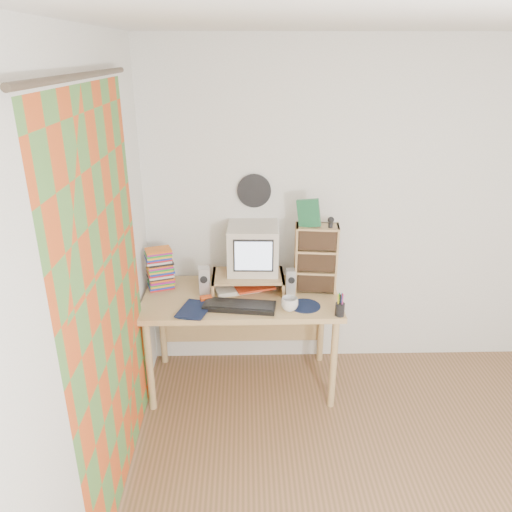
{
  "coord_description": "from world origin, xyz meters",
  "views": [
    {
      "loc": [
        -1.0,
        -1.83,
        2.38
      ],
      "look_at": [
        -0.93,
        1.33,
        1.08
      ],
      "focal_mm": 35.0,
      "sensor_mm": 36.0,
      "label": 1
    }
  ],
  "objects_px": {
    "crt_monitor": "(253,250)",
    "diary": "(181,306)",
    "desk": "(242,308)",
    "mug": "(290,304)",
    "cd_rack": "(316,259)",
    "keyboard": "(239,306)",
    "dvd_stack": "(160,272)"
  },
  "relations": [
    {
      "from": "desk",
      "to": "dvd_stack",
      "type": "relative_size",
      "value": 5.5
    },
    {
      "from": "crt_monitor",
      "to": "cd_rack",
      "type": "xyz_separation_m",
      "value": [
        0.45,
        -0.08,
        -0.04
      ]
    },
    {
      "from": "dvd_stack",
      "to": "keyboard",
      "type": "bearing_deg",
      "value": -48.86
    },
    {
      "from": "desk",
      "to": "keyboard",
      "type": "distance_m",
      "value": 0.3
    },
    {
      "from": "desk",
      "to": "diary",
      "type": "height_order",
      "value": "diary"
    },
    {
      "from": "crt_monitor",
      "to": "cd_rack",
      "type": "relative_size",
      "value": 0.72
    },
    {
      "from": "keyboard",
      "to": "diary",
      "type": "distance_m",
      "value": 0.39
    },
    {
      "from": "keyboard",
      "to": "mug",
      "type": "relative_size",
      "value": 4.18
    },
    {
      "from": "mug",
      "to": "crt_monitor",
      "type": "bearing_deg",
      "value": 122.52
    },
    {
      "from": "mug",
      "to": "diary",
      "type": "height_order",
      "value": "mug"
    },
    {
      "from": "cd_rack",
      "to": "mug",
      "type": "bearing_deg",
      "value": -118.92
    },
    {
      "from": "desk",
      "to": "mug",
      "type": "bearing_deg",
      "value": -41.43
    },
    {
      "from": "desk",
      "to": "crt_monitor",
      "type": "bearing_deg",
      "value": 44.61
    },
    {
      "from": "crt_monitor",
      "to": "mug",
      "type": "distance_m",
      "value": 0.51
    },
    {
      "from": "diary",
      "to": "desk",
      "type": "bearing_deg",
      "value": 49.16
    },
    {
      "from": "crt_monitor",
      "to": "mug",
      "type": "height_order",
      "value": "crt_monitor"
    },
    {
      "from": "cd_rack",
      "to": "diary",
      "type": "relative_size",
      "value": 2.17
    },
    {
      "from": "desk",
      "to": "diary",
      "type": "distance_m",
      "value": 0.51
    },
    {
      "from": "cd_rack",
      "to": "keyboard",
      "type": "bearing_deg",
      "value": -147.88
    },
    {
      "from": "dvd_stack",
      "to": "cd_rack",
      "type": "xyz_separation_m",
      "value": [
        1.13,
        -0.07,
        0.12
      ]
    },
    {
      "from": "crt_monitor",
      "to": "diary",
      "type": "relative_size",
      "value": 1.57
    },
    {
      "from": "mug",
      "to": "diary",
      "type": "relative_size",
      "value": 0.51
    },
    {
      "from": "mug",
      "to": "diary",
      "type": "distance_m",
      "value": 0.73
    },
    {
      "from": "dvd_stack",
      "to": "desk",
      "type": "bearing_deg",
      "value": -26.63
    },
    {
      "from": "crt_monitor",
      "to": "mug",
      "type": "bearing_deg",
      "value": -55.42
    },
    {
      "from": "keyboard",
      "to": "dvd_stack",
      "type": "distance_m",
      "value": 0.68
    },
    {
      "from": "diary",
      "to": "mug",
      "type": "bearing_deg",
      "value": 14.2
    },
    {
      "from": "keyboard",
      "to": "cd_rack",
      "type": "height_order",
      "value": "cd_rack"
    },
    {
      "from": "desk",
      "to": "cd_rack",
      "type": "bearing_deg",
      "value": 1.21
    },
    {
      "from": "desk",
      "to": "keyboard",
      "type": "height_order",
      "value": "keyboard"
    },
    {
      "from": "dvd_stack",
      "to": "mug",
      "type": "relative_size",
      "value": 2.17
    },
    {
      "from": "diary",
      "to": "keyboard",
      "type": "bearing_deg",
      "value": 17.31
    }
  ]
}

